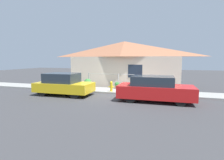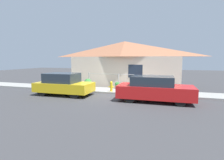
# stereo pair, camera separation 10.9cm
# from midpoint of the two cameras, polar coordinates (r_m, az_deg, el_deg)

# --- Properties ---
(ground_plane) EXTENTS (60.00, 60.00, 0.00)m
(ground_plane) POSITION_cam_midpoint_polar(r_m,az_deg,el_deg) (11.60, 0.22, -4.60)
(ground_plane) COLOR #38383A
(sidewalk) EXTENTS (24.00, 1.80, 0.12)m
(sidewalk) POSITION_cam_midpoint_polar(r_m,az_deg,el_deg) (12.44, 1.45, -3.56)
(sidewalk) COLOR gray
(sidewalk) RESTS_ON ground_plane
(house) EXTENTS (9.32, 2.23, 3.78)m
(house) POSITION_cam_midpoint_polar(r_m,az_deg,el_deg) (14.75, 4.29, 9.37)
(house) COLOR beige
(house) RESTS_ON ground_plane
(fence) EXTENTS (4.90, 0.10, 1.11)m
(fence) POSITION_cam_midpoint_polar(r_m,az_deg,el_deg) (13.05, 2.36, -0.09)
(fence) COLOR #999993
(fence) RESTS_ON sidewalk
(car_left) EXTENTS (3.66, 1.75, 1.41)m
(car_left) POSITION_cam_midpoint_polar(r_m,az_deg,el_deg) (11.61, -15.27, -1.34)
(car_left) COLOR gold
(car_left) RESTS_ON ground_plane
(car_right) EXTENTS (4.05, 1.78, 1.38)m
(car_right) POSITION_cam_midpoint_polar(r_m,az_deg,el_deg) (9.81, 13.97, -2.83)
(car_right) COLOR red
(car_right) RESTS_ON ground_plane
(fire_hydrant) EXTENTS (0.40, 0.18, 0.69)m
(fire_hydrant) POSITION_cam_midpoint_polar(r_m,az_deg,el_deg) (11.85, 0.04, -2.02)
(fire_hydrant) COLOR yellow
(fire_hydrant) RESTS_ON sidewalk
(potted_plant_near_hydrant) EXTENTS (0.34, 0.34, 0.50)m
(potted_plant_near_hydrant) POSITION_cam_midpoint_polar(r_m,az_deg,el_deg) (13.01, 1.91, -1.62)
(potted_plant_near_hydrant) COLOR #9E5638
(potted_plant_near_hydrant) RESTS_ON sidewalk
(potted_plant_by_fence) EXTENTS (0.58, 0.58, 0.72)m
(potted_plant_by_fence) POSITION_cam_midpoint_polar(r_m,az_deg,el_deg) (13.34, -7.65, -0.92)
(potted_plant_by_fence) COLOR brown
(potted_plant_by_fence) RESTS_ON sidewalk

